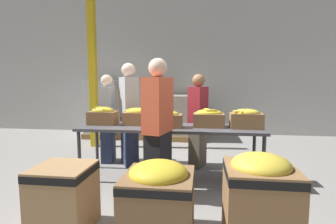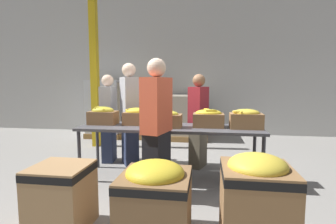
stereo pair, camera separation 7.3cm
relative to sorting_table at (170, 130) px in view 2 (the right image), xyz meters
name	(u,v)px [view 2 (the right image)]	position (x,y,z in m)	size (l,w,h in m)	color
ground_plane	(170,178)	(0.00, 0.00, -0.74)	(30.00, 30.00, 0.00)	gray
wall_back	(188,63)	(0.00, 3.67, 1.26)	(16.00, 0.08, 4.00)	#B7B7B2
sorting_table	(170,130)	(0.00, 0.00, 0.00)	(2.68, 0.76, 0.79)	#4C4C51
banana_box_0	(103,115)	(-1.06, 0.06, 0.19)	(0.43, 0.28, 0.29)	olive
banana_box_1	(138,116)	(-0.51, 0.09, 0.19)	(0.43, 0.26, 0.26)	olive
banana_box_2	(166,119)	(-0.04, -0.07, 0.18)	(0.45, 0.28, 0.25)	olive
banana_box_3	(208,118)	(0.57, 0.05, 0.18)	(0.44, 0.31, 0.27)	olive
banana_box_4	(246,119)	(1.09, -0.01, 0.19)	(0.45, 0.26, 0.28)	olive
volunteer_0	(130,115)	(-0.79, 0.57, 0.14)	(0.44, 0.53, 1.77)	#2D3856
volunteer_1	(108,119)	(-1.22, 0.71, 0.05)	(0.26, 0.45, 1.58)	#2D3856
volunteer_2	(198,121)	(0.40, 0.61, 0.05)	(0.35, 0.47, 1.58)	#6B604C
volunteer_3	(157,129)	(-0.07, -0.64, 0.12)	(0.34, 0.51, 1.73)	black
donation_bin_0	(61,194)	(-0.86, -1.51, -0.39)	(0.53, 0.53, 0.64)	tan
donation_bin_1	(155,197)	(0.08, -1.51, -0.36)	(0.64, 0.64, 0.72)	olive
donation_bin_2	(256,197)	(0.98, -1.51, -0.30)	(0.60, 0.60, 0.82)	olive
support_pillar	(94,57)	(-1.93, 1.77, 1.26)	(0.15, 0.15, 4.00)	gold
pallet_stack_0	(107,109)	(-2.12, 2.87, 0.01)	(0.93, 0.93, 1.50)	olive
pallet_stack_1	(132,110)	(-1.45, 2.99, -0.03)	(1.03, 1.03, 1.44)	olive
pallet_stack_2	(187,117)	(0.05, 2.92, -0.19)	(1.05, 1.05, 1.11)	olive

